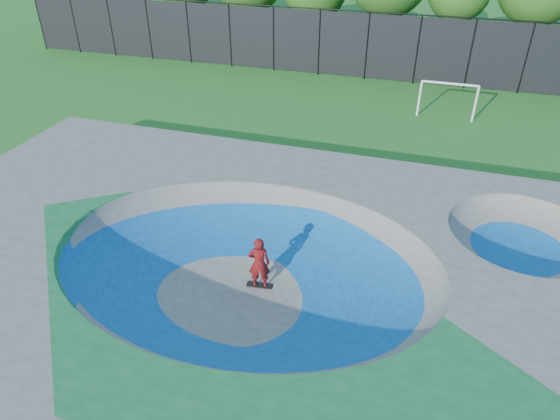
{
  "coord_description": "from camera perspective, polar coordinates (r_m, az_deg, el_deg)",
  "views": [
    {
      "loc": [
        4.21,
        -10.19,
        9.89
      ],
      "look_at": [
        0.07,
        3.0,
        1.1
      ],
      "focal_mm": 32.0,
      "sensor_mm": 36.0,
      "label": 1
    }
  ],
  "objects": [
    {
      "name": "ground",
      "position": [
        14.81,
        -3.8,
        -9.53
      ],
      "size": [
        120.0,
        120.0,
        0.0
      ],
      "primitive_type": "plane",
      "color": "#22651C",
      "rests_on": "ground"
    },
    {
      "name": "skate_deck",
      "position": [
        14.32,
        -3.91,
        -7.3
      ],
      "size": [
        22.0,
        14.0,
        1.5
      ],
      "primitive_type": "cube",
      "color": "gray",
      "rests_on": "ground"
    },
    {
      "name": "skater",
      "position": [
        14.5,
        -2.41,
        -6.09
      ],
      "size": [
        0.72,
        0.57,
        1.73
      ],
      "primitive_type": "imported",
      "rotation": [
        0.0,
        0.0,
        3.43
      ],
      "color": "red",
      "rests_on": "ground"
    },
    {
      "name": "skateboard",
      "position": [
        15.03,
        -2.33,
        -8.59
      ],
      "size": [
        0.8,
        0.31,
        0.05
      ],
      "primitive_type": "cube",
      "rotation": [
        0.0,
        0.0,
        0.12
      ],
      "color": "black",
      "rests_on": "ground"
    },
    {
      "name": "soccer_goal",
      "position": [
        27.3,
        18.69,
        12.47
      ],
      "size": [
        2.88,
        0.12,
        1.9
      ],
      "color": "white",
      "rests_on": "ground"
    },
    {
      "name": "fence",
      "position": [
        32.42,
        9.94,
        18.09
      ],
      "size": [
        48.09,
        0.09,
        4.04
      ],
      "color": "black",
      "rests_on": "ground"
    }
  ]
}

